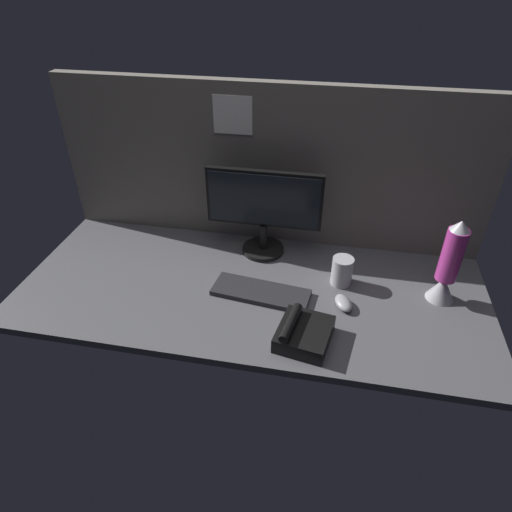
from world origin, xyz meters
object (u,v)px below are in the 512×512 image
(mug_steel, at_px, (342,271))
(lava_lamp, at_px, (448,268))
(monitor, at_px, (263,207))
(keyboard, at_px, (261,292))
(mouse, at_px, (343,303))
(desk_phone, at_px, (303,333))

(mug_steel, distance_m, lava_lamp, 0.38)
(monitor, height_order, lava_lamp, monitor)
(keyboard, relative_size, mug_steel, 3.19)
(keyboard, xyz_separation_m, mouse, (0.31, -0.01, 0.01))
(mug_steel, bearing_deg, keyboard, -156.19)
(keyboard, bearing_deg, mug_steel, 30.79)
(mug_steel, height_order, lava_lamp, lava_lamp)
(monitor, bearing_deg, mouse, -40.88)
(mug_steel, xyz_separation_m, lava_lamp, (0.37, -0.02, 0.08))
(monitor, height_order, keyboard, monitor)
(mouse, xyz_separation_m, desk_phone, (-0.13, -0.20, 0.01))
(monitor, height_order, mug_steel, monitor)
(mug_steel, distance_m, desk_phone, 0.36)
(mug_steel, relative_size, desk_phone, 0.54)
(keyboard, distance_m, mouse, 0.31)
(desk_phone, bearing_deg, keyboard, 131.15)
(keyboard, relative_size, mouse, 3.85)
(keyboard, distance_m, mug_steel, 0.33)
(keyboard, xyz_separation_m, lava_lamp, (0.67, 0.11, 0.13))
(mouse, relative_size, mug_steel, 0.83)
(monitor, height_order, mouse, monitor)
(lava_lamp, distance_m, desk_phone, 0.59)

